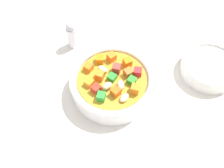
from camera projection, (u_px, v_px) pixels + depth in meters
The scene contains 5 objects.
ground_plane at pixel (112, 92), 59.11cm from camera, with size 140.00×140.00×2.00cm, color silver.
soup_bowl_main at pixel (112, 83), 55.82cm from camera, with size 18.57×18.57×6.50cm.
spoon at pixel (37, 79), 59.52cm from camera, with size 20.63×15.76×0.77cm.
side_bowl_small at pixel (210, 67), 59.42cm from camera, with size 13.45×13.45×3.87cm.
pepper_shaker at pixel (72, 35), 62.52cm from camera, with size 2.66×2.66×7.74cm.
Camera 1 is at (20.53, 22.72, 49.59)cm, focal length 40.50 mm.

